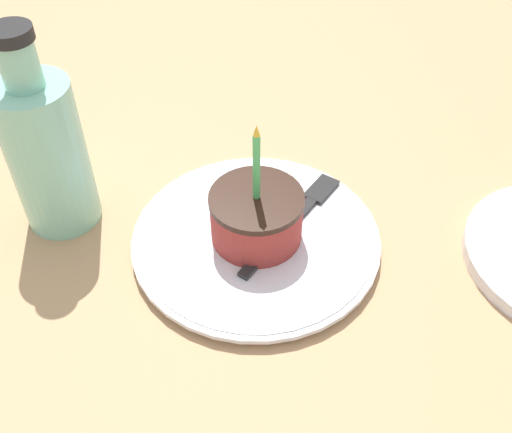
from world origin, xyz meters
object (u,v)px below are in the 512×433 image
object	(u,v)px
plate	(256,239)
bottle	(46,151)
cake_slice	(256,216)
fork	(296,217)

from	to	relation	value
plate	bottle	size ratio (longest dim) A/B	1.16
cake_slice	plate	bearing A→B (deg)	0.11
plate	cake_slice	size ratio (longest dim) A/B	1.85
plate	fork	bearing A→B (deg)	-143.61
cake_slice	fork	xyz separation A→B (m)	(-0.04, -0.03, -0.03)
fork	bottle	distance (m)	0.28
plate	cake_slice	bearing A→B (deg)	-179.89
plate	fork	distance (m)	0.05
plate	cake_slice	world-z (taller)	cake_slice
cake_slice	bottle	world-z (taller)	bottle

